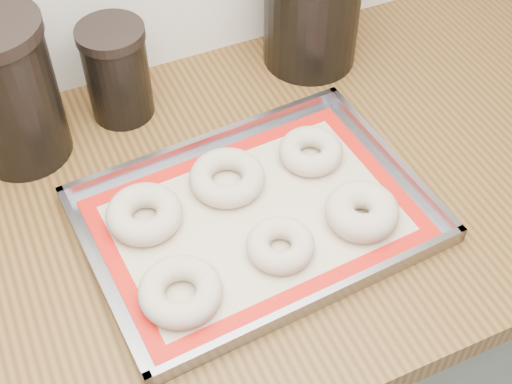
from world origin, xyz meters
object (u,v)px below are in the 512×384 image
bagel_back_mid (227,178)px  canister_mid (117,72)px  bagel_back_right (311,151)px  canister_right (312,2)px  bagel_front_left (180,292)px  bagel_back_left (144,214)px  canister_left (8,91)px  baking_tray (256,217)px  bagel_front_right (362,211)px  bagel_front_mid (280,245)px

bagel_back_mid → canister_mid: size_ratio=0.69×
bagel_back_right → canister_right: 0.26m
bagel_front_left → bagel_back_left: (-0.00, 0.14, 0.00)m
bagel_back_right → canister_left: 0.44m
bagel_front_left → baking_tray: bearing=30.0°
baking_tray → canister_mid: (-0.10, 0.29, 0.07)m
bagel_back_left → canister_right: canister_right is taller
bagel_back_left → bagel_back_mid: bagel_back_left is taller
baking_tray → bagel_back_right: bearing=30.6°
baking_tray → bagel_back_right: size_ratio=5.08×
bagel_front_left → bagel_back_right: bagel_front_left is taller
baking_tray → bagel_front_right: (0.13, -0.06, 0.02)m
bagel_back_left → canister_mid: 0.25m
bagel_front_left → canister_right: bearing=45.1°
canister_mid → bagel_front_mid: bearing=-73.9°
bagel_front_right → bagel_back_right: bagel_front_right is taller
canister_mid → bagel_front_right: bearing=-57.3°
baking_tray → bagel_back_left: bearing=158.1°
bagel_back_right → bagel_front_mid: bearing=-130.1°
bagel_back_left → canister_left: size_ratio=0.46×
bagel_front_right → bagel_back_mid: 0.20m
bagel_back_right → canister_left: bearing=152.5°
bagel_back_left → canister_left: bearing=119.0°
bagel_front_right → bagel_back_left: bearing=156.2°
bagel_back_left → canister_left: (-0.12, 0.21, 0.09)m
canister_mid → canister_right: 0.33m
bagel_back_mid → canister_right: size_ratio=0.49×
baking_tray → bagel_front_mid: 0.07m
bagel_front_left → canister_right: (0.37, 0.37, 0.09)m
baking_tray → canister_right: size_ratio=2.18×
bagel_back_left → baking_tray: bearing=-21.9°
bagel_front_right → bagel_back_right: (-0.01, 0.13, -0.00)m
bagel_front_mid → canister_left: bearing=128.2°
bagel_front_left → bagel_back_mid: 0.20m
bagel_back_mid → canister_left: (-0.25, 0.20, 0.09)m
bagel_front_left → bagel_front_mid: 0.15m
canister_mid → canister_right: size_ratio=0.71×
bagel_back_mid → bagel_back_right: same height
bagel_front_left → bagel_back_right: 0.30m
bagel_front_mid → canister_right: bearing=57.7°
bagel_front_right → bagel_back_left: 0.30m
bagel_front_right → bagel_back_mid: bearing=136.1°
baking_tray → bagel_front_mid: bearing=-85.5°
bagel_front_mid → bagel_front_left: bearing=-174.3°
bagel_back_right → canister_left: (-0.38, 0.20, 0.09)m
bagel_front_left → bagel_front_right: bearing=3.8°
baking_tray → bagel_back_right: 0.14m
bagel_back_right → canister_mid: 0.32m
bagel_front_left → canister_mid: size_ratio=0.67×
baking_tray → canister_mid: canister_mid is taller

